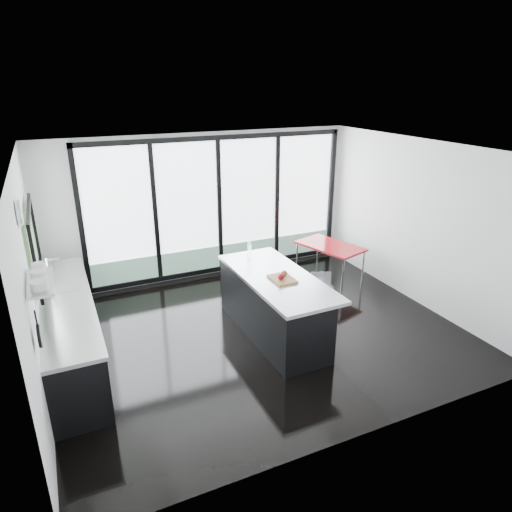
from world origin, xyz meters
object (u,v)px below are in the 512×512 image
bar_stool_near (321,306)px  red_table (329,261)px  bar_stool_far (281,291)px  island (272,305)px

bar_stool_near → red_table: (1.16, 1.54, 0.01)m
bar_stool_far → red_table: (1.50, 0.80, -0.01)m
island → red_table: island is taller
bar_stool_near → red_table: 1.92m
island → bar_stool_near: bearing=-5.7°
bar_stool_near → red_table: bearing=75.3°
island → bar_stool_near: size_ratio=3.57×
bar_stool_near → bar_stool_far: 0.81m
island → bar_stool_near: (0.82, -0.08, -0.16)m
red_table → bar_stool_near: bearing=-127.0°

